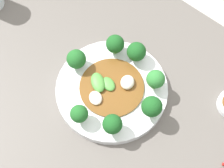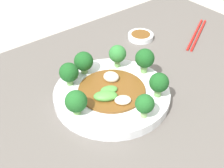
{
  "view_description": "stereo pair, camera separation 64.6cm",
  "coord_description": "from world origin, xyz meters",
  "px_view_note": "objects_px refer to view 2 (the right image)",
  "views": [
    {
      "loc": [
        0.22,
        -0.21,
        1.46
      ],
      "look_at": [
        0.0,
        0.04,
        0.79
      ],
      "focal_mm": 50.0,
      "sensor_mm": 36.0,
      "label": 1
    },
    {
      "loc": [
        -0.35,
        -0.41,
        1.24
      ],
      "look_at": [
        0.0,
        0.04,
        0.79
      ],
      "focal_mm": 50.0,
      "sensor_mm": 36.0,
      "label": 2
    }
  ],
  "objects_px": {
    "broccoli_south": "(146,103)",
    "broccoli_east": "(145,59)",
    "broccoli_north": "(84,61)",
    "plate": "(112,94)",
    "broccoli_northeast": "(117,54)",
    "chopsticks": "(197,34)",
    "stirfry_center": "(111,90)",
    "broccoli_northwest": "(69,73)",
    "sauce_dish": "(141,36)",
    "broccoli_southeast": "(159,83)",
    "broccoli_west": "(76,102)"
  },
  "relations": [
    {
      "from": "broccoli_east",
      "to": "broccoli_northwest",
      "type": "bearing_deg",
      "value": 156.79
    },
    {
      "from": "broccoli_west",
      "to": "stirfry_center",
      "type": "relative_size",
      "value": 0.36
    },
    {
      "from": "chopsticks",
      "to": "broccoli_west",
      "type": "bearing_deg",
      "value": -170.8
    },
    {
      "from": "broccoli_south",
      "to": "stirfry_center",
      "type": "bearing_deg",
      "value": 93.46
    },
    {
      "from": "plate",
      "to": "broccoli_north",
      "type": "height_order",
      "value": "broccoli_north"
    },
    {
      "from": "sauce_dish",
      "to": "broccoli_northeast",
      "type": "bearing_deg",
      "value": -150.82
    },
    {
      "from": "broccoli_north",
      "to": "plate",
      "type": "bearing_deg",
      "value": -84.87
    },
    {
      "from": "broccoli_south",
      "to": "broccoli_southeast",
      "type": "height_order",
      "value": "broccoli_southeast"
    },
    {
      "from": "broccoli_north",
      "to": "sauce_dish",
      "type": "xyz_separation_m",
      "value": [
        0.26,
        0.07,
        -0.05
      ]
    },
    {
      "from": "broccoli_west",
      "to": "stirfry_center",
      "type": "bearing_deg",
      "value": 5.39
    },
    {
      "from": "broccoli_east",
      "to": "stirfry_center",
      "type": "bearing_deg",
      "value": -174.67
    },
    {
      "from": "plate",
      "to": "broccoli_east",
      "type": "distance_m",
      "value": 0.12
    },
    {
      "from": "broccoli_northeast",
      "to": "broccoli_northwest",
      "type": "bearing_deg",
      "value": 174.63
    },
    {
      "from": "broccoli_northwest",
      "to": "broccoli_east",
      "type": "bearing_deg",
      "value": -23.21
    },
    {
      "from": "broccoli_northeast",
      "to": "sauce_dish",
      "type": "relative_size",
      "value": 0.77
    },
    {
      "from": "broccoli_east",
      "to": "broccoli_north",
      "type": "relative_size",
      "value": 1.12
    },
    {
      "from": "broccoli_northeast",
      "to": "chopsticks",
      "type": "bearing_deg",
      "value": 0.0
    },
    {
      "from": "broccoli_east",
      "to": "broccoli_south",
      "type": "relative_size",
      "value": 1.16
    },
    {
      "from": "chopsticks",
      "to": "sauce_dish",
      "type": "bearing_deg",
      "value": 147.68
    },
    {
      "from": "sauce_dish",
      "to": "broccoli_northwest",
      "type": "bearing_deg",
      "value": -164.89
    },
    {
      "from": "stirfry_center",
      "to": "sauce_dish",
      "type": "bearing_deg",
      "value": 34.02
    },
    {
      "from": "broccoli_southeast",
      "to": "sauce_dish",
      "type": "height_order",
      "value": "broccoli_southeast"
    },
    {
      "from": "broccoli_north",
      "to": "broccoli_south",
      "type": "bearing_deg",
      "value": -86.6
    },
    {
      "from": "broccoli_south",
      "to": "broccoli_northwest",
      "type": "xyz_separation_m",
      "value": [
        -0.07,
        0.19,
        -0.0
      ]
    },
    {
      "from": "plate",
      "to": "broccoli_west",
      "type": "xyz_separation_m",
      "value": [
        -0.11,
        -0.01,
        0.04
      ]
    },
    {
      "from": "sauce_dish",
      "to": "plate",
      "type": "bearing_deg",
      "value": -145.93
    },
    {
      "from": "broccoli_south",
      "to": "broccoli_west",
      "type": "relative_size",
      "value": 0.99
    },
    {
      "from": "stirfry_center",
      "to": "chopsticks",
      "type": "relative_size",
      "value": 0.82
    },
    {
      "from": "sauce_dish",
      "to": "broccoli_north",
      "type": "bearing_deg",
      "value": -165.59
    },
    {
      "from": "chopsticks",
      "to": "broccoli_southeast",
      "type": "bearing_deg",
      "value": -155.48
    },
    {
      "from": "broccoli_west",
      "to": "broccoli_north",
      "type": "distance_m",
      "value": 0.15
    },
    {
      "from": "broccoli_south",
      "to": "broccoli_north",
      "type": "xyz_separation_m",
      "value": [
        -0.01,
        0.21,
        -0.0
      ]
    },
    {
      "from": "broccoli_north",
      "to": "chopsticks",
      "type": "bearing_deg",
      "value": -4.31
    },
    {
      "from": "broccoli_southeast",
      "to": "broccoli_north",
      "type": "bearing_deg",
      "value": 113.96
    },
    {
      "from": "broccoli_northwest",
      "to": "sauce_dish",
      "type": "height_order",
      "value": "broccoli_northwest"
    },
    {
      "from": "broccoli_northeast",
      "to": "sauce_dish",
      "type": "height_order",
      "value": "broccoli_northeast"
    },
    {
      "from": "broccoli_west",
      "to": "broccoli_north",
      "type": "xyz_separation_m",
      "value": [
        0.1,
        0.11,
        0.0
      ]
    },
    {
      "from": "broccoli_south",
      "to": "sauce_dish",
      "type": "xyz_separation_m",
      "value": [
        0.25,
        0.28,
        -0.05
      ]
    },
    {
      "from": "broccoli_east",
      "to": "sauce_dish",
      "type": "xyz_separation_m",
      "value": [
        0.14,
        0.16,
        -0.05
      ]
    },
    {
      "from": "broccoli_south",
      "to": "sauce_dish",
      "type": "height_order",
      "value": "broccoli_south"
    },
    {
      "from": "plate",
      "to": "broccoli_northwest",
      "type": "relative_size",
      "value": 4.74
    },
    {
      "from": "broccoli_northwest",
      "to": "chopsticks",
      "type": "height_order",
      "value": "broccoli_northwest"
    },
    {
      "from": "broccoli_southeast",
      "to": "sauce_dish",
      "type": "xyz_separation_m",
      "value": [
        0.18,
        0.25,
        -0.05
      ]
    },
    {
      "from": "plate",
      "to": "broccoli_northeast",
      "type": "xyz_separation_m",
      "value": [
        0.07,
        0.07,
        0.05
      ]
    },
    {
      "from": "broccoli_northwest",
      "to": "broccoli_north",
      "type": "distance_m",
      "value": 0.06
    },
    {
      "from": "broccoli_east",
      "to": "broccoli_northeast",
      "type": "bearing_deg",
      "value": 120.68
    },
    {
      "from": "broccoli_south",
      "to": "broccoli_northwest",
      "type": "distance_m",
      "value": 0.21
    },
    {
      "from": "broccoli_south",
      "to": "broccoli_east",
      "type": "bearing_deg",
      "value": 47.86
    },
    {
      "from": "broccoli_northeast",
      "to": "stirfry_center",
      "type": "height_order",
      "value": "broccoli_northeast"
    },
    {
      "from": "broccoli_northeast",
      "to": "chopsticks",
      "type": "distance_m",
      "value": 0.33
    }
  ]
}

